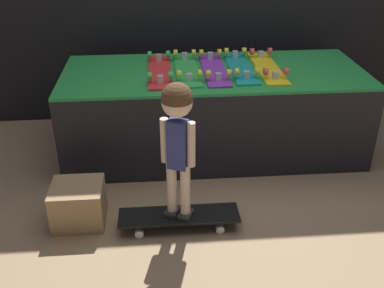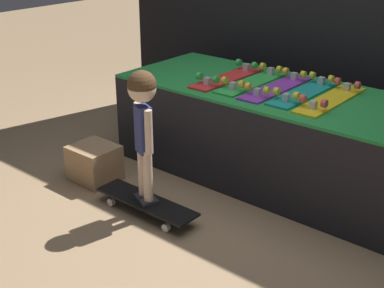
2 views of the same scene
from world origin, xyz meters
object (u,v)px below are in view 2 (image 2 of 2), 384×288
Objects in this scene: skateboard_red_on_rack at (228,77)px; skateboard_yellow_on_rack at (331,99)px; skateboard_green_on_rack at (253,81)px; storage_box at (95,163)px; skateboard_teal_on_rack at (304,92)px; skateboard_on_floor at (146,203)px; child at (143,112)px; skateboard_purple_on_rack at (276,87)px.

skateboard_red_on_rack and skateboard_yellow_on_rack have the same top height.
skateboard_green_on_rack is 1.30m from storage_box.
skateboard_teal_on_rack is 1.31m from skateboard_on_floor.
child is (-0.13, -1.01, 0.01)m from skateboard_green_on_rack.
storage_box is (-0.63, 0.11, -0.57)m from child.
child is (-0.33, -1.00, 0.01)m from skateboard_purple_on_rack.
skateboard_purple_on_rack is at bearing 71.55° from skateboard_on_floor.
skateboard_teal_on_rack is at bearing 173.57° from skateboard_yellow_on_rack.
skateboard_purple_on_rack is at bearing 42.80° from storage_box.
skateboard_on_floor is 0.87× the size of child.
skateboard_green_on_rack is 1.19m from skateboard_on_floor.
skateboard_green_on_rack is at bearing 82.85° from skateboard_on_floor.
storage_box is (-0.55, -0.87, -0.56)m from skateboard_red_on_rack.
skateboard_yellow_on_rack is at bearing 1.04° from skateboard_red_on_rack.
skateboard_red_on_rack is 0.99× the size of skateboard_on_floor.
skateboard_teal_on_rack is (0.62, 0.04, 0.00)m from skateboard_red_on_rack.
skateboard_yellow_on_rack reaches higher than storage_box.
skateboard_on_floor is at bearing -9.69° from storage_box.
child reaches higher than skateboard_green_on_rack.
skateboard_on_floor is at bearing 139.54° from child.
skateboard_red_on_rack is 1.00× the size of skateboard_yellow_on_rack.
storage_box is (-0.96, -0.89, -0.56)m from skateboard_purple_on_rack.
skateboard_purple_on_rack is 1.42m from storage_box.
storage_box is at bearing -147.05° from skateboard_yellow_on_rack.
skateboard_purple_on_rack is 1.22m from skateboard_on_floor.
skateboard_teal_on_rack is at bearing 85.14° from child.
storage_box is (-1.37, -0.89, -0.56)m from skateboard_yellow_on_rack.
skateboard_on_floor is 0.64m from storage_box.
skateboard_yellow_on_rack is at bearing 76.21° from child.
skateboard_purple_on_rack is 1.00× the size of skateboard_teal_on_rack.
skateboard_red_on_rack reaches higher than skateboard_on_floor.
storage_box is at bearing -141.95° from skateboard_teal_on_rack.
child is at bearing -85.34° from skateboard_red_on_rack.
skateboard_teal_on_rack is 0.21m from skateboard_yellow_on_rack.
skateboard_purple_on_rack is 0.99× the size of skateboard_on_floor.
skateboard_yellow_on_rack is 0.85× the size of child.
skateboard_teal_on_rack is 2.33× the size of storage_box.
skateboard_teal_on_rack is 0.99× the size of skateboard_on_floor.
skateboard_green_on_rack is (0.21, 0.02, 0.00)m from skateboard_red_on_rack.
skateboard_on_floor is at bearing -85.34° from skateboard_red_on_rack.
skateboard_yellow_on_rack is 1.24m from child.
skateboard_green_on_rack is 2.33× the size of storage_box.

